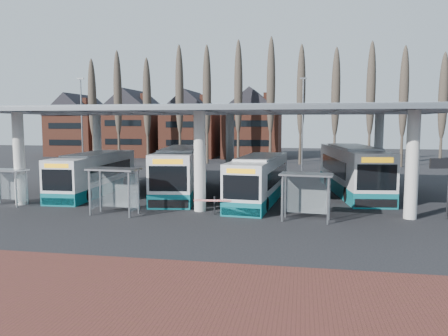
% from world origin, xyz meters
% --- Properties ---
extents(ground, '(140.00, 140.00, 0.00)m').
position_xyz_m(ground, '(0.00, 0.00, 0.00)').
color(ground, black).
rests_on(ground, ground).
extents(brick_strip, '(70.00, 10.00, 0.03)m').
position_xyz_m(brick_strip, '(0.00, -12.00, 0.01)').
color(brick_strip, '#502420').
rests_on(brick_strip, ground).
extents(station_canopy, '(32.00, 16.00, 6.34)m').
position_xyz_m(station_canopy, '(0.00, 8.00, 5.68)').
color(station_canopy, silver).
rests_on(station_canopy, ground).
extents(poplar_row, '(45.10, 1.10, 14.50)m').
position_xyz_m(poplar_row, '(0.00, 33.00, 8.78)').
color(poplar_row, '#473D33').
rests_on(poplar_row, ground).
extents(townhouse_row, '(36.80, 10.30, 12.25)m').
position_xyz_m(townhouse_row, '(-15.75, 44.00, 5.94)').
color(townhouse_row, brown).
rests_on(townhouse_row, ground).
extents(lamp_post_a, '(0.80, 0.16, 10.17)m').
position_xyz_m(lamp_post_a, '(-18.00, 22.00, 5.34)').
color(lamp_post_a, slate).
rests_on(lamp_post_a, ground).
extents(lamp_post_b, '(0.80, 0.16, 10.17)m').
position_xyz_m(lamp_post_b, '(6.00, 26.00, 5.34)').
color(lamp_post_b, slate).
rests_on(lamp_post_b, ground).
extents(bus_0, '(2.77, 11.09, 3.06)m').
position_xyz_m(bus_0, '(-9.43, 7.78, 1.44)').
color(bus_0, silver).
rests_on(bus_0, ground).
extents(bus_1, '(4.39, 12.77, 3.48)m').
position_xyz_m(bus_1, '(-2.87, 8.75, 1.64)').
color(bus_1, silver).
rests_on(bus_1, ground).
extents(bus_2, '(3.34, 11.26, 3.08)m').
position_xyz_m(bus_2, '(3.18, 6.68, 1.45)').
color(bus_2, silver).
rests_on(bus_2, ground).
extents(bus_3, '(4.25, 13.12, 3.58)m').
position_xyz_m(bus_3, '(9.79, 11.36, 1.69)').
color(bus_3, silver).
rests_on(bus_3, ground).
extents(shelter_0, '(2.60, 1.45, 2.33)m').
position_xyz_m(shelter_0, '(-12.66, 2.24, 1.69)').
color(shelter_0, gray).
rests_on(shelter_0, ground).
extents(shelter_1, '(3.03, 1.71, 2.70)m').
position_xyz_m(shelter_1, '(-4.64, 0.77, 1.97)').
color(shelter_1, gray).
rests_on(shelter_1, ground).
extents(shelter_2, '(2.93, 1.71, 2.59)m').
position_xyz_m(shelter_2, '(6.29, 1.06, 1.89)').
color(shelter_2, gray).
rests_on(shelter_2, ground).
extents(barrier, '(2.15, 0.69, 1.08)m').
position_xyz_m(barrier, '(1.08, 1.18, 0.83)').
color(barrier, black).
rests_on(barrier, ground).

